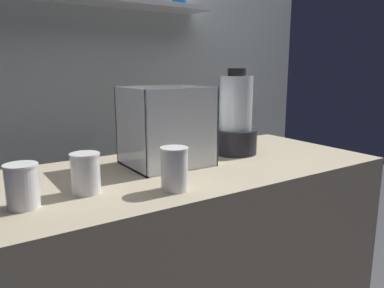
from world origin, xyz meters
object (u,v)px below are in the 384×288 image
juice_cup_pomegranate_far_left (23,189)px  juice_cup_mango_left (86,175)px  carrot_display_bin (165,140)px  blender_pitcher (236,120)px  juice_cup_beet_middle (174,172)px

juice_cup_pomegranate_far_left → juice_cup_mango_left: size_ratio=0.99×
carrot_display_bin → juice_cup_mango_left: carrot_display_bin is taller
blender_pitcher → juice_cup_beet_middle: 0.53m
blender_pitcher → juice_cup_mango_left: (-0.67, -0.15, -0.09)m
juice_cup_pomegranate_far_left → blender_pitcher: bearing=12.0°
juice_cup_mango_left → juice_cup_pomegranate_far_left: bearing=-171.8°
blender_pitcher → juice_cup_beet_middle: blender_pitcher is taller
juice_cup_pomegranate_far_left → juice_cup_beet_middle: (0.39, -0.09, 0.01)m
blender_pitcher → juice_cup_pomegranate_far_left: size_ratio=3.05×
blender_pitcher → juice_cup_pomegranate_far_left: blender_pitcher is taller
carrot_display_bin → blender_pitcher: bearing=-0.8°
juice_cup_pomegranate_far_left → juice_cup_beet_middle: 0.40m
carrot_display_bin → juice_cup_pomegranate_far_left: carrot_display_bin is taller
carrot_display_bin → juice_cup_mango_left: size_ratio=2.47×
blender_pitcher → juice_cup_mango_left: blender_pitcher is taller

